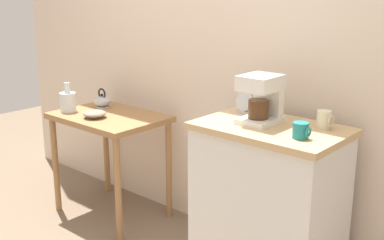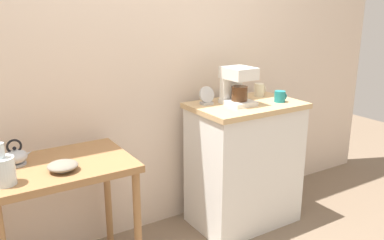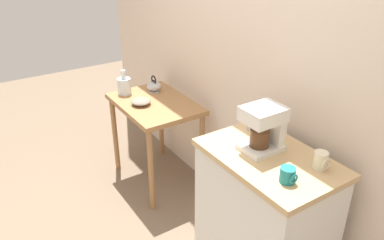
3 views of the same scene
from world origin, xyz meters
name	(u,v)px [view 2 (image 2 of 3)]	position (x,y,z in m)	size (l,w,h in m)	color
back_wall	(151,33)	(0.10, 0.37, 1.40)	(4.40, 0.10, 2.80)	beige
wooden_table	(60,182)	(-0.68, -0.01, 0.64)	(0.78, 0.55, 0.75)	#9E7044
kitchen_counter	(244,164)	(0.64, 0.00, 0.46)	(0.78, 0.51, 0.92)	white
bowl_stoneware	(63,166)	(-0.68, -0.13, 0.78)	(0.16, 0.16, 0.05)	gray
teakettle	(16,156)	(-0.87, 0.09, 0.80)	(0.15, 0.12, 0.15)	#B2B5BA
glass_carafe_vase	(3,170)	(-0.97, -0.14, 0.83)	(0.12, 0.12, 0.21)	silver
coffee_maker	(237,84)	(0.56, 0.02, 1.06)	(0.18, 0.22, 0.26)	white
mug_dark_teal	(280,96)	(0.87, -0.10, 0.96)	(0.08, 0.08, 0.08)	teal
mug_small_cream	(259,90)	(0.87, 0.13, 0.96)	(0.08, 0.07, 0.09)	beige
table_clock	(207,97)	(0.38, 0.12, 0.97)	(0.11, 0.06, 0.13)	#B2B5BA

